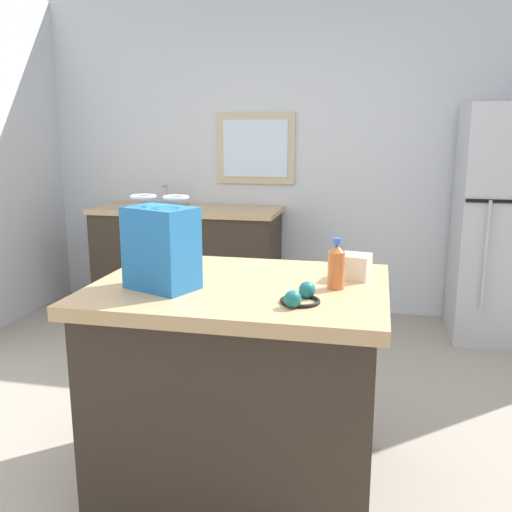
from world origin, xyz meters
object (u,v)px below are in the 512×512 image
object	(u,v)px
kitchen_island	(241,384)
small_box	(355,266)
refrigerator	(508,224)
ear_defenders	(300,297)
bottle	(336,266)
shopping_bag	(161,247)

from	to	relation	value
kitchen_island	small_box	world-z (taller)	small_box
refrigerator	ear_defenders	size ratio (longest dim) A/B	8.88
kitchen_island	bottle	xyz separation A→B (m)	(0.39, 0.00, 0.55)
refrigerator	small_box	world-z (taller)	refrigerator
kitchen_island	refrigerator	size ratio (longest dim) A/B	0.70
shopping_bag	ear_defenders	bearing A→B (deg)	-7.62
refrigerator	small_box	size ratio (longest dim) A/B	13.98
shopping_bag	ear_defenders	world-z (taller)	shopping_bag
kitchen_island	small_box	xyz separation A→B (m)	(0.46, 0.18, 0.51)
kitchen_island	ear_defenders	size ratio (longest dim) A/B	6.18
refrigerator	shopping_bag	world-z (taller)	refrigerator
ear_defenders	refrigerator	bearing A→B (deg)	63.59
small_box	ear_defenders	bearing A→B (deg)	-114.41
kitchen_island	small_box	size ratio (longest dim) A/B	9.73
refrigerator	bottle	distance (m)	2.48
refrigerator	shopping_bag	distance (m)	2.97
bottle	shopping_bag	bearing A→B (deg)	-167.99
kitchen_island	shopping_bag	size ratio (longest dim) A/B	3.22
refrigerator	bottle	xyz separation A→B (m)	(-1.10, -2.22, 0.15)
bottle	ear_defenders	size ratio (longest dim) A/B	1.05
shopping_bag	ear_defenders	xyz separation A→B (m)	(0.57, -0.08, -0.14)
refrigerator	ear_defenders	xyz separation A→B (m)	(-1.21, -2.44, 0.08)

